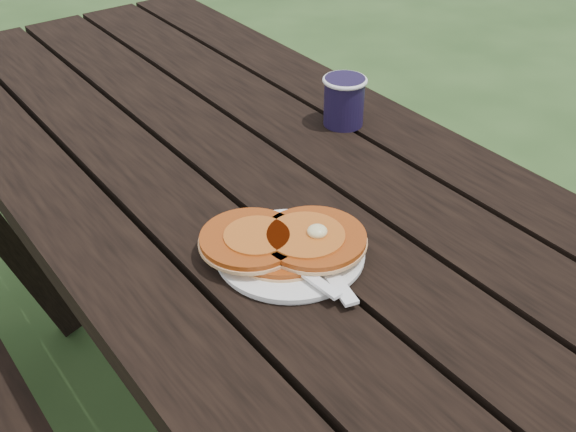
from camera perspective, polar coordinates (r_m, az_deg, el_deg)
picnic_table at (r=1.46m, az=-2.61°, el=-9.11°), size 1.36×1.80×0.75m
plate at (r=1.02m, az=0.16°, el=-3.04°), size 0.21×0.21×0.01m
pancake_stack at (r=1.01m, az=-0.30°, el=-1.97°), size 0.22×0.20×0.04m
knife at (r=0.99m, az=2.77°, el=-3.79°), size 0.06×0.18×0.00m
fork at (r=0.96m, az=1.72°, el=-4.78°), size 0.04×0.16×0.01m
coffee_cup at (r=1.34m, az=4.46°, el=9.27°), size 0.08×0.08×0.09m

